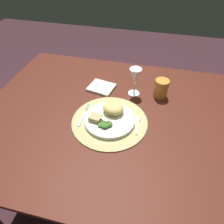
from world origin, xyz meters
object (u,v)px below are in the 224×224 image
object	(u,v)px
dinner_plate	(110,120)
amber_tumbler	(161,88)
spoon	(138,122)
wine_glass	(135,77)
fork	(83,116)
dining_table	(121,130)
napkin	(101,88)

from	to	relation	value
dinner_plate	amber_tumbler	size ratio (longest dim) A/B	2.39
spoon	wine_glass	size ratio (longest dim) A/B	0.76
fork	wine_glass	world-z (taller)	wine_glass
dining_table	spoon	size ratio (longest dim) A/B	12.01
dinner_plate	fork	xyz separation A→B (m)	(-0.14, 0.00, -0.01)
wine_glass	dinner_plate	bearing A→B (deg)	-107.38
spoon	dinner_plate	bearing A→B (deg)	-171.00
spoon	amber_tumbler	distance (m)	0.26
spoon	wine_glass	distance (m)	0.26
dinner_plate	fork	world-z (taller)	dinner_plate
fork	amber_tumbler	distance (m)	0.45
wine_glass	spoon	bearing A→B (deg)	-76.12
dining_table	wine_glass	world-z (taller)	wine_glass
dinner_plate	napkin	xyz separation A→B (m)	(-0.11, 0.25, -0.01)
dining_table	napkin	bearing A→B (deg)	128.42
dining_table	fork	size ratio (longest dim) A/B	8.87
dinner_plate	spoon	size ratio (longest dim) A/B	2.02
dining_table	amber_tumbler	size ratio (longest dim) A/B	14.23
dining_table	spoon	distance (m)	0.14
fork	napkin	distance (m)	0.25
dinner_plate	wine_glass	xyz separation A→B (m)	(0.08, 0.25, 0.10)
dining_table	napkin	distance (m)	0.28
amber_tumbler	wine_glass	bearing A→B (deg)	-174.98
spoon	amber_tumbler	xyz separation A→B (m)	(0.09, 0.24, 0.04)
dining_table	wine_glass	bearing A→B (deg)	82.25
dining_table	fork	distance (m)	0.22
fork	amber_tumbler	size ratio (longest dim) A/B	1.60
dining_table	spoon	xyz separation A→B (m)	(0.08, -0.03, 0.11)
wine_glass	amber_tumbler	xyz separation A→B (m)	(0.15, 0.01, -0.06)
napkin	amber_tumbler	world-z (taller)	amber_tumbler
amber_tumbler	fork	bearing A→B (deg)	-144.10
napkin	amber_tumbler	size ratio (longest dim) A/B	1.37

